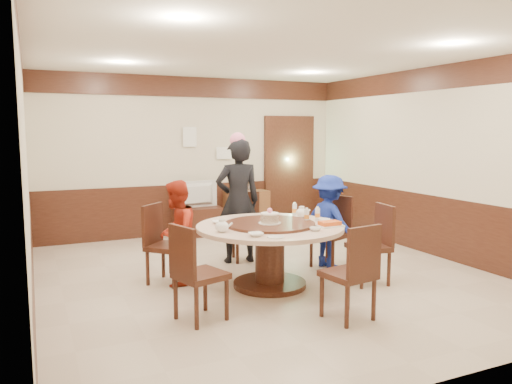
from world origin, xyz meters
name	(u,v)px	position (x,y,z in m)	size (l,w,h in m)	color
room	(267,193)	(0.01, 0.01, 1.08)	(6.00, 6.04, 2.84)	beige
banquet_table	(270,243)	(-0.15, -0.40, 0.53)	(1.75, 1.75, 0.78)	#3D1D13
chair_0	(331,245)	(1.00, 0.04, 0.30)	(0.57, 0.57, 0.97)	#3D1D13
chair_1	(247,239)	(0.10, 0.86, 0.30)	(0.53, 0.54, 0.97)	#3D1D13
chair_2	(166,258)	(-1.24, 0.26, 0.30)	(0.62, 0.62, 0.97)	#3D1D13
chair_3	(199,290)	(-1.26, -1.08, 0.30)	(0.56, 0.55, 0.97)	#3D1D13
chair_4	(349,289)	(0.10, -1.68, 0.30)	(0.50, 0.51, 0.97)	#3D1D13
chair_5	(370,259)	(1.03, -0.79, 0.30)	(0.50, 0.50, 0.97)	#3D1D13
person_standing	(238,201)	(-0.06, 0.81, 0.87)	(0.64, 0.42, 1.75)	black
person_red	(177,233)	(-1.14, 0.14, 0.64)	(0.62, 0.48, 1.27)	#B32C17
person_blue	(329,221)	(0.97, 0.05, 0.63)	(0.82, 0.47, 1.27)	#172B97
birthday_cake	(270,218)	(-0.18, -0.45, 0.84)	(0.27, 0.27, 0.19)	white
teapot_left	(222,227)	(-0.81, -0.55, 0.81)	(0.17, 0.15, 0.13)	white
teapot_right	(302,213)	(0.45, -0.11, 0.81)	(0.17, 0.15, 0.13)	white
bowl_0	(218,222)	(-0.69, -0.06, 0.77)	(0.14, 0.14, 0.03)	white
bowl_1	(315,229)	(0.16, -0.92, 0.77)	(0.13, 0.13, 0.04)	white
bowl_2	(256,234)	(-0.56, -0.91, 0.77)	(0.16, 0.16, 0.04)	white
bowl_3	(324,221)	(0.52, -0.53, 0.77)	(0.15, 0.15, 0.05)	white
saucer_near	(276,237)	(-0.40, -1.05, 0.76)	(0.18, 0.18, 0.01)	white
saucer_far	(284,215)	(0.30, 0.10, 0.76)	(0.18, 0.18, 0.01)	white
shrimp_platter	(330,224)	(0.44, -0.78, 0.78)	(0.30, 0.20, 0.06)	white
bottle_0	(307,216)	(0.34, -0.43, 0.83)	(0.06, 0.06, 0.16)	white
bottle_1	(317,214)	(0.51, -0.39, 0.83)	(0.06, 0.06, 0.16)	white
bottle_2	(295,210)	(0.42, 0.04, 0.83)	(0.06, 0.06, 0.16)	white
tv_stand	(198,222)	(-0.04, 2.75, 0.25)	(0.85, 0.45, 0.50)	#3D1D13
television	(198,195)	(-0.04, 2.75, 0.73)	(0.82, 0.11, 0.47)	gray
side_cabinet	(246,211)	(0.92, 2.78, 0.38)	(0.80, 0.40, 0.75)	brown
thermos	(249,181)	(0.97, 2.78, 0.94)	(0.15, 0.15, 0.38)	silver
notice_left	(190,137)	(-0.10, 2.96, 1.75)	(0.25, 0.00, 0.35)	white
notice_right	(224,153)	(0.55, 2.96, 1.45)	(0.30, 0.00, 0.22)	white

